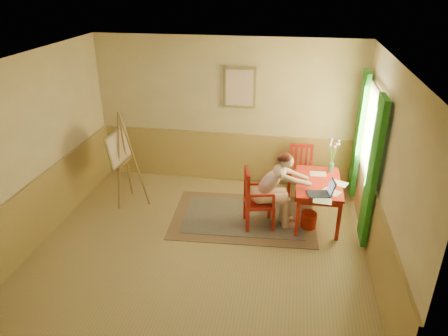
% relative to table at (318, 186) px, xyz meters
% --- Properties ---
extents(room, '(5.04, 4.54, 2.84)m').
position_rel_table_xyz_m(room, '(-1.74, -0.99, 0.77)').
color(room, tan).
rests_on(room, ground).
extents(wainscot, '(5.00, 4.50, 1.00)m').
position_rel_table_xyz_m(wainscot, '(-1.74, -0.19, -0.13)').
color(wainscot, tan).
rests_on(wainscot, room).
extents(window, '(0.12, 2.01, 2.20)m').
position_rel_table_xyz_m(window, '(0.68, 0.11, 0.71)').
color(window, white).
rests_on(window, room).
extents(wall_portrait, '(0.60, 0.05, 0.76)m').
position_rel_table_xyz_m(wall_portrait, '(-1.49, 1.21, 1.27)').
color(wall_portrait, olive).
rests_on(wall_portrait, room).
extents(rug, '(2.50, 1.75, 0.02)m').
position_rel_table_xyz_m(rug, '(-1.20, -0.15, -0.62)').
color(rug, '#8C7251').
rests_on(rug, room).
extents(table, '(0.73, 1.21, 0.72)m').
position_rel_table_xyz_m(table, '(0.00, 0.00, 0.00)').
color(table, red).
rests_on(table, room).
extents(chair_left, '(0.55, 0.53, 1.00)m').
position_rel_table_xyz_m(chair_left, '(-0.98, -0.36, -0.13)').
color(chair_left, red).
rests_on(chair_left, room).
extents(chair_back, '(0.43, 0.45, 0.96)m').
position_rel_table_xyz_m(chair_back, '(-0.28, 0.85, -0.15)').
color(chair_back, red).
rests_on(chair_back, room).
extents(figure, '(1.00, 0.53, 1.29)m').
position_rel_table_xyz_m(figure, '(-0.70, -0.30, 0.08)').
color(figure, beige).
rests_on(figure, room).
extents(laptop, '(0.44, 0.31, 0.24)m').
position_rel_table_xyz_m(laptop, '(0.04, -0.43, 0.14)').
color(laptop, '#1E2338').
rests_on(laptop, table).
extents(papers, '(0.62, 1.13, 0.00)m').
position_rel_table_xyz_m(papers, '(0.13, -0.17, 0.09)').
color(papers, white).
rests_on(papers, table).
extents(vase, '(0.22, 0.29, 0.59)m').
position_rel_table_xyz_m(vase, '(0.21, 0.42, 0.36)').
color(vase, '#3F724C').
rests_on(vase, table).
extents(wastebasket, '(0.26, 0.26, 0.27)m').
position_rel_table_xyz_m(wastebasket, '(-0.12, -0.27, -0.49)').
color(wastebasket, '#AE210F').
rests_on(wastebasket, room).
extents(easel, '(0.58, 0.76, 1.71)m').
position_rel_table_xyz_m(easel, '(-3.38, 0.04, 0.38)').
color(easel, olive).
rests_on(easel, room).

